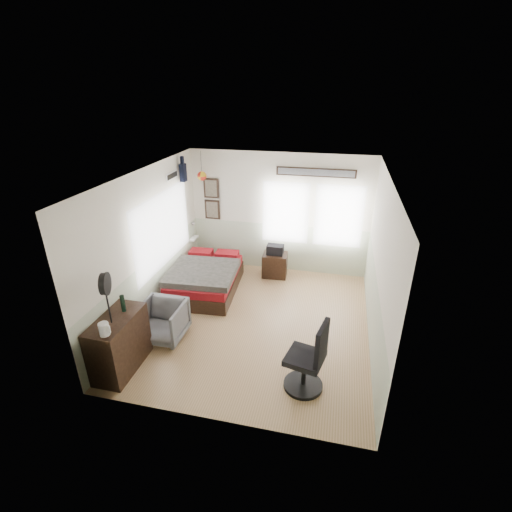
{
  "coord_description": "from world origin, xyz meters",
  "views": [
    {
      "loc": [
        1.26,
        -5.52,
        4.0
      ],
      "look_at": [
        -0.1,
        0.4,
        1.15
      ],
      "focal_mm": 26.0,
      "sensor_mm": 36.0,
      "label": 1
    }
  ],
  "objects_px": {
    "nightstand": "(275,265)",
    "task_chair": "(309,363)",
    "bed": "(205,278)",
    "armchair": "(163,321)",
    "dresser": "(120,343)"
  },
  "relations": [
    {
      "from": "bed",
      "to": "dresser",
      "type": "height_order",
      "value": "dresser"
    },
    {
      "from": "armchair",
      "to": "task_chair",
      "type": "height_order",
      "value": "task_chair"
    },
    {
      "from": "armchair",
      "to": "nightstand",
      "type": "distance_m",
      "value": 3.03
    },
    {
      "from": "nightstand",
      "to": "task_chair",
      "type": "distance_m",
      "value": 3.46
    },
    {
      "from": "dresser",
      "to": "bed",
      "type": "bearing_deg",
      "value": 80.05
    },
    {
      "from": "dresser",
      "to": "task_chair",
      "type": "xyz_separation_m",
      "value": [
        2.82,
        0.2,
        0.01
      ]
    },
    {
      "from": "bed",
      "to": "armchair",
      "type": "bearing_deg",
      "value": -99.06
    },
    {
      "from": "dresser",
      "to": "armchair",
      "type": "distance_m",
      "value": 0.88
    },
    {
      "from": "dresser",
      "to": "nightstand",
      "type": "height_order",
      "value": "dresser"
    },
    {
      "from": "dresser",
      "to": "task_chair",
      "type": "relative_size",
      "value": 0.89
    },
    {
      "from": "dresser",
      "to": "nightstand",
      "type": "bearing_deg",
      "value": 63.49
    },
    {
      "from": "armchair",
      "to": "nightstand",
      "type": "bearing_deg",
      "value": 61.98
    },
    {
      "from": "task_chair",
      "to": "dresser",
      "type": "bearing_deg",
      "value": -163.07
    },
    {
      "from": "bed",
      "to": "nightstand",
      "type": "xyz_separation_m",
      "value": [
        1.3,
        0.98,
        -0.01
      ]
    },
    {
      "from": "dresser",
      "to": "armchair",
      "type": "height_order",
      "value": "dresser"
    }
  ]
}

